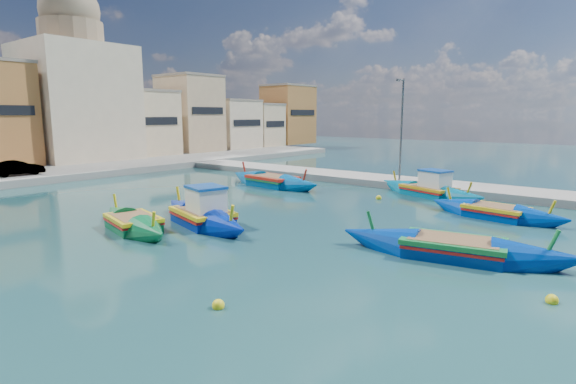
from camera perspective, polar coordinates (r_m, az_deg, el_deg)
ground at (r=17.33m, az=7.28°, el=-8.47°), size 160.00×160.00×0.00m
east_quay at (r=33.59m, az=23.60°, el=0.15°), size 4.00×70.00×0.50m
north_quay at (r=43.21m, az=-31.81°, el=1.54°), size 80.00×8.00×0.60m
north_townhouses at (r=52.20m, az=-28.09°, el=8.21°), size 83.20×7.87×10.19m
church_block at (r=54.26m, az=-25.38°, el=12.05°), size 10.00×10.00×19.10m
quay_street_lamp at (r=34.73m, az=14.17°, el=7.74°), size 1.18×0.16×8.00m
luzzu_turquoise_cabin at (r=31.57m, az=17.45°, el=0.11°), size 4.65×8.88×2.81m
luzzu_blue_cabin at (r=22.83m, az=-10.76°, el=-3.12°), size 4.29×8.80×3.03m
luzzu_cyan_mid at (r=34.37m, az=-2.00°, el=1.25°), size 3.34×9.74×2.82m
luzzu_green at (r=22.66m, az=-19.04°, el=-3.91°), size 3.51×7.57×2.31m
luzzu_blue_south at (r=18.45m, az=20.21°, el=-6.97°), size 3.91×9.37×2.64m
luzzu_cyan_south at (r=26.17m, az=24.84°, el=-2.49°), size 2.88×7.61×2.31m
mooring_buoys at (r=21.03m, az=-3.77°, el=-4.89°), size 20.74×22.24×0.36m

